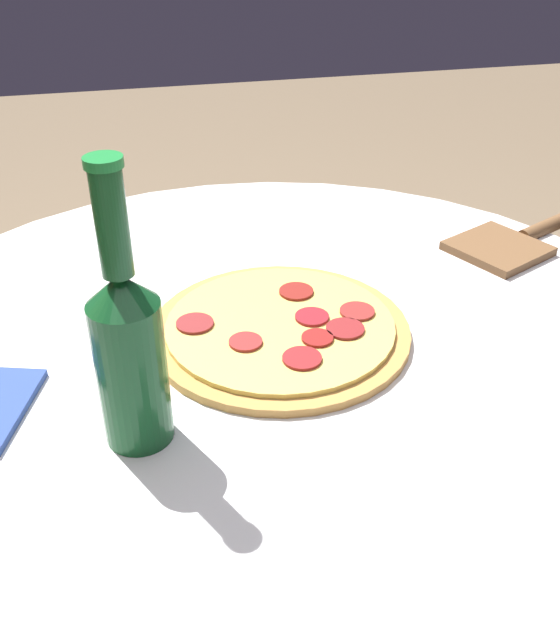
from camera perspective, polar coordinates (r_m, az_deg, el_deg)
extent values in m
cylinder|color=white|center=(1.05, -0.36, -18.81)|extent=(0.10, 0.10, 0.67)
cylinder|color=white|center=(0.81, -0.44, -3.24)|extent=(1.02, 1.02, 0.02)
cylinder|color=#C68E47|center=(0.82, 0.00, -0.88)|extent=(0.30, 0.30, 0.01)
cylinder|color=#EACC60|center=(0.82, 0.00, -0.41)|extent=(0.26, 0.26, 0.01)
cylinder|color=maroon|center=(0.80, 5.34, -0.89)|extent=(0.04, 0.04, 0.00)
cylinder|color=maroon|center=(0.83, 2.57, 0.25)|extent=(0.04, 0.04, 0.00)
cylinder|color=maroon|center=(0.78, -2.79, -1.72)|extent=(0.04, 0.04, 0.00)
cylinder|color=maroon|center=(0.84, 6.19, 0.69)|extent=(0.04, 0.04, 0.00)
cylinder|color=maroon|center=(0.79, 3.01, -1.45)|extent=(0.04, 0.04, 0.00)
cylinder|color=maroon|center=(0.82, -6.83, -0.27)|extent=(0.04, 0.04, 0.00)
cylinder|color=maroon|center=(0.88, 1.31, 2.30)|extent=(0.04, 0.04, 0.00)
cylinder|color=maroon|center=(0.76, 1.78, -3.08)|extent=(0.04, 0.04, 0.00)
cylinder|color=#144C23|center=(0.66, -11.73, -4.21)|extent=(0.06, 0.06, 0.15)
cone|color=#144C23|center=(0.61, -12.62, 2.38)|extent=(0.06, 0.06, 0.03)
cylinder|color=#144C23|center=(0.58, -13.32, 7.56)|extent=(0.03, 0.03, 0.09)
cylinder|color=#1E8438|center=(0.56, -13.97, 12.19)|extent=(0.03, 0.03, 0.01)
cube|color=brown|center=(1.05, 17.03, 5.50)|extent=(0.15, 0.15, 0.01)
cylinder|color=brown|center=(1.15, 20.94, 7.15)|extent=(0.08, 0.14, 0.02)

